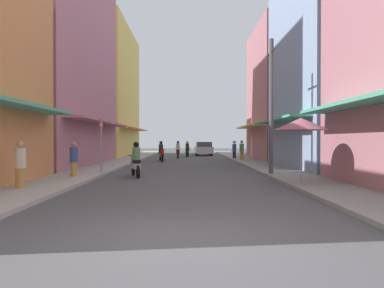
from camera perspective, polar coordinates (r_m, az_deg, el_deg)
ground_plane at (r=23.29m, az=-1.05°, el=-3.41°), size 94.94×94.94×0.00m
sidewalk_left at (r=23.81m, az=-12.70°, el=-3.20°), size 2.19×51.15×0.12m
sidewalk_right at (r=23.74m, az=10.63°, el=-3.20°), size 2.19×51.15×0.12m
building_left_mid at (r=25.63m, az=-22.28°, el=16.62°), size 7.05×13.41×17.46m
building_left_far at (r=38.39m, az=-14.42°, el=8.09°), size 7.05×13.20×13.28m
building_right_mid at (r=22.71m, az=22.74°, el=14.57°), size 7.05×9.44×14.28m
building_right_far at (r=31.37m, az=15.66°, el=7.89°), size 7.05×8.84×11.24m
motorbike_red at (r=27.16m, az=-5.01°, el=-1.35°), size 0.64×1.78×1.58m
motorbike_maroon at (r=31.68m, az=-2.31°, el=-1.06°), size 0.55×1.81×1.58m
motorbike_silver at (r=15.82m, az=-9.16°, el=-2.78°), size 0.74×1.74×1.58m
motorbike_green at (r=34.39m, az=-0.74°, el=-0.93°), size 0.55×1.81×1.58m
parked_car at (r=37.64m, az=1.88°, el=-0.74°), size 1.91×4.16×1.45m
pedestrian_far at (r=29.52m, az=6.89°, el=-0.76°), size 0.44×0.44×1.64m
pedestrian_crossing at (r=12.41m, az=-26.14°, el=-3.25°), size 0.34×0.34×1.64m
pedestrian_midway at (r=27.17m, az=8.07°, el=-1.12°), size 0.34×0.34×1.63m
pedestrian_foreground at (r=15.56m, az=-18.65°, el=-2.54°), size 0.34×0.34×1.59m
vendor_umbrella at (r=13.46m, az=17.28°, el=3.11°), size 1.99×1.99×2.46m
utility_pole at (r=16.43m, az=12.76°, el=6.03°), size 0.20×1.20×6.24m
street_sign_no_entry at (r=16.71m, az=-14.57°, el=0.86°), size 0.07×0.60×2.65m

